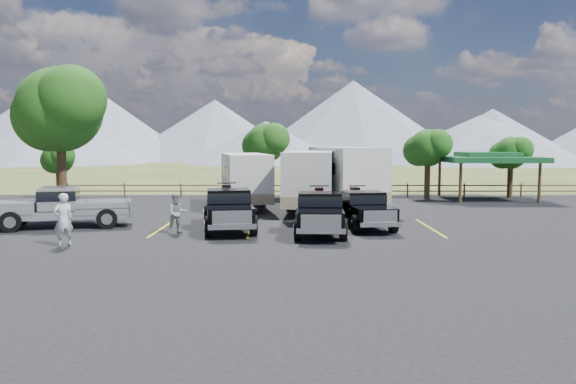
{
  "coord_description": "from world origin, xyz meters",
  "views": [
    {
      "loc": [
        -0.26,
        -20.92,
        3.83
      ],
      "look_at": [
        -0.37,
        4.6,
        1.6
      ],
      "focal_mm": 35.0,
      "sensor_mm": 36.0,
      "label": 1
    }
  ],
  "objects_px": {
    "tree_big_nw": "(59,110)",
    "person_a": "(63,220)",
    "person_b": "(177,213)",
    "rig_left": "(228,207)",
    "rig_right": "(363,208)",
    "trailer_center": "(309,180)",
    "trailer_left": "(245,180)",
    "pavilion": "(487,159)",
    "trailer_right": "(345,176)",
    "rig_center": "(320,211)",
    "pickup_silver": "(63,206)"
  },
  "relations": [
    {
      "from": "rig_right",
      "to": "trailer_center",
      "type": "relative_size",
      "value": 0.58
    },
    {
      "from": "tree_big_nw",
      "to": "trailer_left",
      "type": "xyz_separation_m",
      "value": [
        9.63,
        2.9,
        -3.9
      ]
    },
    {
      "from": "pavilion",
      "to": "rig_center",
      "type": "relative_size",
      "value": 1.06
    },
    {
      "from": "trailer_center",
      "to": "pickup_silver",
      "type": "distance_m",
      "value": 12.73
    },
    {
      "from": "pickup_silver",
      "to": "person_b",
      "type": "xyz_separation_m",
      "value": [
        5.48,
        -1.69,
        -0.1
      ]
    },
    {
      "from": "trailer_left",
      "to": "rig_left",
      "type": "bearing_deg",
      "value": -101.12
    },
    {
      "from": "trailer_center",
      "to": "trailer_right",
      "type": "bearing_deg",
      "value": 48.7
    },
    {
      "from": "trailer_left",
      "to": "person_a",
      "type": "distance_m",
      "value": 13.69
    },
    {
      "from": "trailer_left",
      "to": "trailer_center",
      "type": "distance_m",
      "value": 4.19
    },
    {
      "from": "rig_left",
      "to": "rig_right",
      "type": "relative_size",
      "value": 1.1
    },
    {
      "from": "rig_center",
      "to": "trailer_right",
      "type": "xyz_separation_m",
      "value": [
        2.0,
        9.45,
        0.92
      ]
    },
    {
      "from": "rig_right",
      "to": "trailer_center",
      "type": "bearing_deg",
      "value": 104.0
    },
    {
      "from": "pavilion",
      "to": "trailer_center",
      "type": "relative_size",
      "value": 0.64
    },
    {
      "from": "pavilion",
      "to": "rig_left",
      "type": "xyz_separation_m",
      "value": [
        -16.0,
        -13.38,
        -1.79
      ]
    },
    {
      "from": "rig_left",
      "to": "trailer_right",
      "type": "xyz_separation_m",
      "value": [
        5.98,
        8.46,
        0.9
      ]
    },
    {
      "from": "tree_big_nw",
      "to": "trailer_right",
      "type": "height_order",
      "value": "tree_big_nw"
    },
    {
      "from": "pavilion",
      "to": "rig_left",
      "type": "bearing_deg",
      "value": -140.1
    },
    {
      "from": "tree_big_nw",
      "to": "trailer_center",
      "type": "relative_size",
      "value": 0.81
    },
    {
      "from": "rig_left",
      "to": "trailer_center",
      "type": "bearing_deg",
      "value": 49.93
    },
    {
      "from": "trailer_left",
      "to": "trailer_right",
      "type": "bearing_deg",
      "value": -8.98
    },
    {
      "from": "tree_big_nw",
      "to": "trailer_center",
      "type": "height_order",
      "value": "tree_big_nw"
    },
    {
      "from": "tree_big_nw",
      "to": "trailer_left",
      "type": "relative_size",
      "value": 0.86
    },
    {
      "from": "person_a",
      "to": "person_b",
      "type": "distance_m",
      "value": 4.62
    },
    {
      "from": "rig_right",
      "to": "tree_big_nw",
      "type": "bearing_deg",
      "value": 155.37
    },
    {
      "from": "trailer_right",
      "to": "pickup_silver",
      "type": "bearing_deg",
      "value": -160.05
    },
    {
      "from": "person_b",
      "to": "trailer_center",
      "type": "bearing_deg",
      "value": 28.83
    },
    {
      "from": "rig_left",
      "to": "pickup_silver",
      "type": "relative_size",
      "value": 0.97
    },
    {
      "from": "rig_left",
      "to": "pavilion",
      "type": "bearing_deg",
      "value": 30.73
    },
    {
      "from": "rig_right",
      "to": "pavilion",
      "type": "bearing_deg",
      "value": 43.98
    },
    {
      "from": "rig_center",
      "to": "tree_big_nw",
      "type": "bearing_deg",
      "value": 156.6
    },
    {
      "from": "trailer_center",
      "to": "trailer_right",
      "type": "relative_size",
      "value": 0.94
    },
    {
      "from": "rig_center",
      "to": "trailer_center",
      "type": "bearing_deg",
      "value": 93.51
    },
    {
      "from": "trailer_center",
      "to": "pickup_silver",
      "type": "relative_size",
      "value": 1.51
    },
    {
      "from": "pavilion",
      "to": "trailer_right",
      "type": "relative_size",
      "value": 0.6
    },
    {
      "from": "rig_center",
      "to": "pickup_silver",
      "type": "xyz_separation_m",
      "value": [
        -11.47,
        1.45,
        0.02
      ]
    },
    {
      "from": "trailer_center",
      "to": "person_b",
      "type": "relative_size",
      "value": 5.62
    },
    {
      "from": "pickup_silver",
      "to": "trailer_center",
      "type": "bearing_deg",
      "value": 102.24
    },
    {
      "from": "rig_right",
      "to": "trailer_right",
      "type": "relative_size",
      "value": 0.55
    },
    {
      "from": "person_b",
      "to": "person_a",
      "type": "bearing_deg",
      "value": -164.95
    },
    {
      "from": "rig_left",
      "to": "trailer_right",
      "type": "height_order",
      "value": "trailer_right"
    },
    {
      "from": "rig_center",
      "to": "rig_right",
      "type": "relative_size",
      "value": 1.04
    },
    {
      "from": "rig_center",
      "to": "trailer_left",
      "type": "height_order",
      "value": "trailer_left"
    },
    {
      "from": "trailer_center",
      "to": "pickup_silver",
      "type": "xyz_separation_m",
      "value": [
        -11.27,
        -5.86,
        -0.79
      ]
    },
    {
      "from": "rig_center",
      "to": "trailer_center",
      "type": "distance_m",
      "value": 7.35
    },
    {
      "from": "trailer_right",
      "to": "pavilion",
      "type": "bearing_deg",
      "value": 15.39
    },
    {
      "from": "tree_big_nw",
      "to": "person_b",
      "type": "bearing_deg",
      "value": -41.41
    },
    {
      "from": "trailer_left",
      "to": "trailer_center",
      "type": "bearing_deg",
      "value": -38.86
    },
    {
      "from": "tree_big_nw",
      "to": "person_a",
      "type": "xyz_separation_m",
      "value": [
        3.92,
        -9.53,
        -4.58
      ]
    },
    {
      "from": "tree_big_nw",
      "to": "pavilion",
      "type": "bearing_deg",
      "value": 17.34
    },
    {
      "from": "rig_right",
      "to": "pickup_silver",
      "type": "xyz_separation_m",
      "value": [
        -13.52,
        -0.25,
        0.08
      ]
    }
  ]
}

